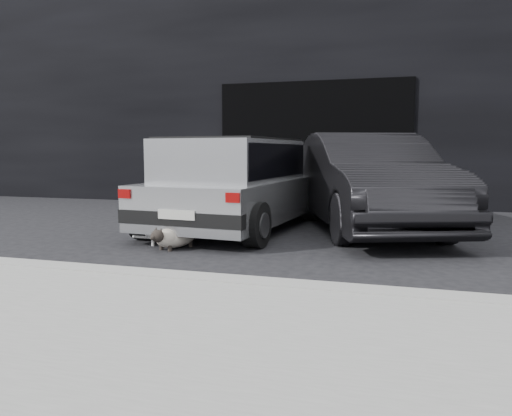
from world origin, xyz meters
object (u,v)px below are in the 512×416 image
(cat_siamese, at_px, (173,238))
(cat_white, at_px, (167,232))
(silver_hatchback, at_px, (236,180))
(second_car, at_px, (367,181))

(cat_siamese, distance_m, cat_white, 0.32)
(silver_hatchback, height_order, cat_siamese, silver_hatchback)
(second_car, height_order, cat_white, second_car)
(cat_white, bearing_deg, silver_hatchback, 132.20)
(silver_hatchback, xyz_separation_m, cat_siamese, (-0.24, -1.63, -0.60))
(second_car, distance_m, cat_siamese, 3.10)
(cat_siamese, bearing_deg, silver_hatchback, -77.84)
(silver_hatchback, bearing_deg, second_car, 22.06)
(cat_siamese, bearing_deg, cat_white, -29.72)
(cat_siamese, height_order, cat_white, cat_white)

